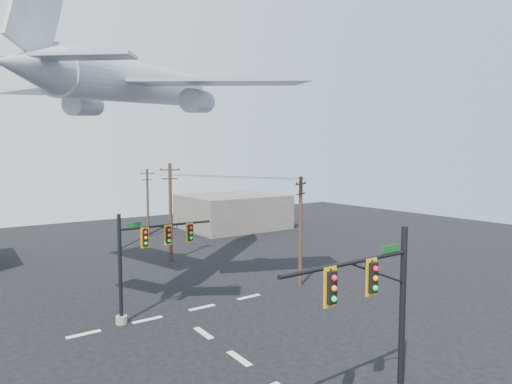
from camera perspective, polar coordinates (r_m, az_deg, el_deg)
lane_markings at (r=25.33m, az=-4.00°, el=-20.16°), size 14.00×21.20×0.01m
signal_mast_near at (r=18.93m, az=16.38°, el=-15.63°), size 7.15×0.85×7.73m
signal_mast_far at (r=29.19m, az=-14.57°, el=-8.63°), size 6.80×0.78×7.09m
utility_pole_a at (r=35.38m, az=5.95°, el=-4.95°), size 1.71×0.85×9.08m
utility_pole_b at (r=44.55m, az=-11.33°, el=-2.38°), size 2.00×0.65×10.04m
utility_pole_c at (r=59.23m, az=-14.24°, el=-1.20°), size 1.84×0.49×9.07m
power_lines at (r=45.18m, az=-9.01°, el=2.34°), size 6.93×28.81×0.04m
airliner at (r=33.76m, az=-15.21°, el=13.73°), size 23.08×21.94×7.03m
building_right at (r=64.56m, az=-3.12°, el=-2.60°), size 14.00×12.00×5.00m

